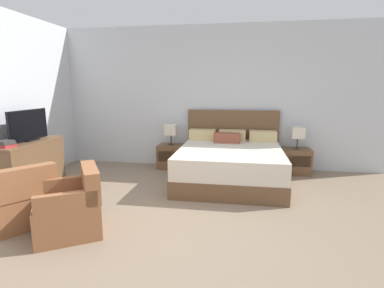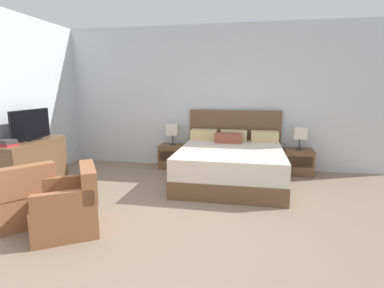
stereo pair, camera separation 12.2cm
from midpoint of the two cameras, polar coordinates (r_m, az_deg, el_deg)
ground_plane at (r=3.41m, az=-6.10°, el=-18.29°), size 9.82×9.82×0.00m
wall_back at (r=6.23m, az=1.86°, el=8.80°), size 7.09×0.06×2.87m
wall_left at (r=5.67m, az=-32.92°, el=6.89°), size 0.06×5.07×2.87m
bed at (r=5.32m, az=6.64°, el=-3.59°), size 1.83×2.02×1.20m
nightstand_left at (r=6.21m, az=-4.52°, el=-2.36°), size 0.53×0.42×0.49m
nightstand_right at (r=6.12m, az=18.67°, el=-3.11°), size 0.53×0.42×0.49m
table_lamp_left at (r=6.11m, az=-4.60°, el=2.70°), size 0.23×0.23×0.43m
table_lamp_right at (r=6.02m, az=18.99°, el=2.01°), size 0.23×0.23×0.43m
dresser at (r=5.66m, az=-29.21°, el=-3.37°), size 0.49×1.31×0.78m
tv at (r=5.62m, az=-29.25°, el=3.03°), size 0.18×0.88×0.51m
book_red_cover at (r=5.25m, az=-32.60°, el=-0.27°), size 0.27×0.23×0.04m
book_blue_cover at (r=5.25m, az=-32.67°, el=0.11°), size 0.29×0.24×0.03m
book_small_top at (r=5.24m, az=-32.59°, el=0.43°), size 0.22×0.22×0.03m
armchair_by_window at (r=4.28m, az=-30.41°, el=-9.45°), size 0.96×0.96×0.76m
armchair_companion at (r=3.78m, az=-22.90°, el=-11.33°), size 0.95×0.95×0.76m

